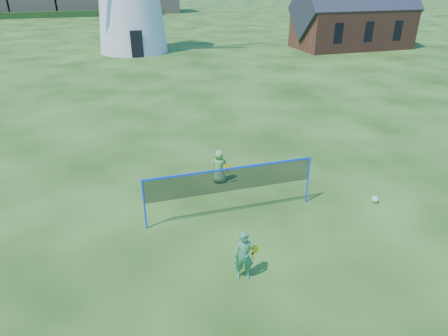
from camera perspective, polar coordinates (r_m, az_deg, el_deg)
name	(u,v)px	position (r m, az deg, el deg)	size (l,w,h in m)	color
ground	(222,223)	(11.48, -0.23, -7.93)	(220.00, 220.00, 0.00)	black
chapel	(353,19)	(41.90, 18.28, 19.89)	(11.25, 5.46, 9.52)	brown
badminton_net	(231,180)	(11.28, 1.00, -1.82)	(5.05, 0.05, 1.55)	blue
player_girl	(244,256)	(9.27, 2.97, -12.63)	(0.69, 0.43, 1.26)	#317C47
player_boy	(219,166)	(13.35, -0.67, 0.23)	(0.68, 0.49, 1.18)	#64A24E
play_ball	(375,199)	(13.24, 21.07, -4.28)	(0.22, 0.22, 0.22)	green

